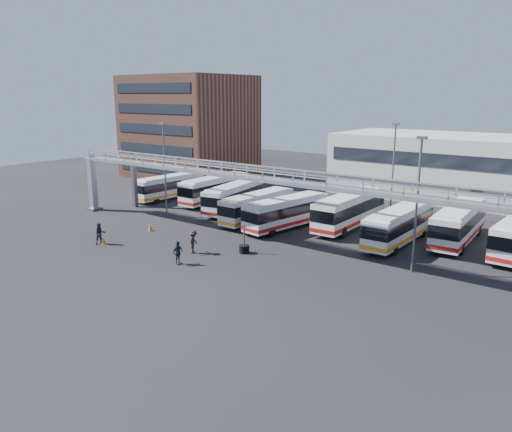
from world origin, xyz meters
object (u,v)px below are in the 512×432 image
Objects in this scene: bus_1 at (215,188)px; bus_3 at (257,206)px; bus_2 at (234,196)px; light_pole_left at (165,165)px; light_pole_back at (393,166)px; pedestrian_c at (193,242)px; bus_4 at (287,212)px; bus_7 at (459,223)px; pedestrian_b at (100,234)px; light_pole_mid at (417,198)px; cone_left at (104,241)px; pedestrian_d at (178,253)px; cone_right at (150,227)px; bus_6 at (399,225)px; bus_0 at (170,186)px; bus_5 at (350,209)px; tire_stack at (244,248)px.

bus_1 reaches higher than bus_3.
bus_1 is 5.29m from bus_2.
light_pole_left reaches higher than bus_1.
bus_1 is at bearing -165.00° from light_pole_back.
pedestrian_c is at bearing -111.10° from light_pole_back.
bus_1 is 10.71m from bus_3.
bus_2 is at bearing 171.87° from bus_4.
bus_7 is 5.77× the size of pedestrian_b.
pedestrian_b is (-24.89, -9.89, -4.76)m from light_pole_mid.
bus_2 is (4.84, -2.14, -0.06)m from bus_1.
pedestrian_c is 8.80m from cone_left.
bus_1 is at bearing 92.82° from light_pole_left.
pedestrian_d is at bearing -66.62° from pedestrian_b.
pedestrian_d is 2.57× the size of cone_right.
bus_6 is (10.91, 1.70, 0.04)m from bus_4.
pedestrian_b is at bearing -59.17° from bus_0.
pedestrian_d is at bearing -84.81° from bus_4.
light_pole_back is at bearing -19.03° from pedestrian_d.
bus_4 reaches higher than bus_0.
bus_5 is at bearing -47.23° from pedestrian_c.
bus_0 is 13.62× the size of cone_right.
bus_3 is 10.93m from tire_stack.
light_pole_back is 0.97× the size of bus_4.
cone_left is (3.81, -19.29, -1.49)m from bus_1.
bus_0 is at bearing -165.47° from bus_1.
bus_0 is 30.97m from bus_6.
bus_0 is 11.05m from bus_2.
bus_1 reaches higher than bus_0.
pedestrian_d is at bearing -125.74° from bus_6.
bus_0 is 15.53m from cone_right.
cone_right is (-6.14, -9.39, -1.31)m from bus_3.
pedestrian_b is at bearing -116.80° from bus_4.
light_pole_left is 5.38× the size of pedestrian_d.
bus_7 is at bearing 15.34° from bus_3.
bus_2 is (-15.58, -7.61, -3.97)m from light_pole_back.
light_pole_back reaches higher than tire_stack.
light_pole_left reaches higher than pedestrian_d.
light_pole_back is at bearing -13.11° from pedestrian_b.
light_pole_back is 0.94× the size of bus_1.
bus_1 is 28.89m from bus_7.
bus_7 reaches higher than bus_6.
bus_4 reaches higher than pedestrian_b.
bus_2 is 11.72m from cone_right.
bus_0 is 6.46m from bus_1.
light_pole_back reaches higher than bus_6.
bus_3 is (9.80, -4.33, -0.13)m from bus_1.
pedestrian_d is (1.00, -2.79, -0.04)m from pedestrian_c.
bus_1 is 1.03× the size of bus_4.
bus_3 is 19.70m from bus_7.
bus_4 is 11.61m from pedestrian_c.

